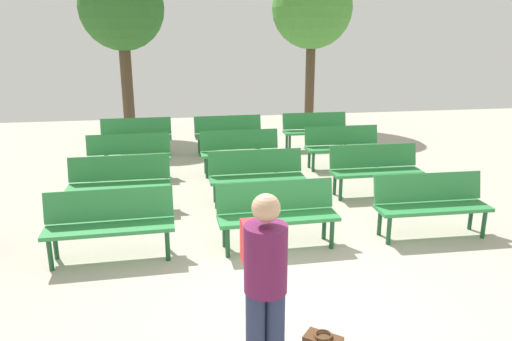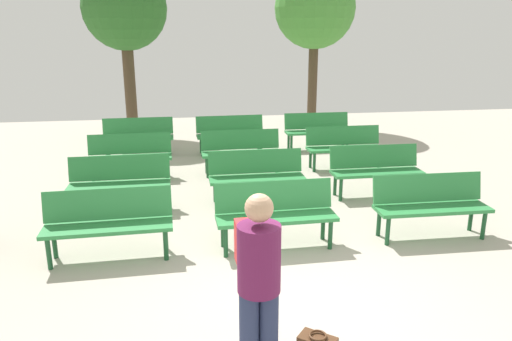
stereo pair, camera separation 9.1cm
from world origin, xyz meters
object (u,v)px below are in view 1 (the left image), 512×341
(bench_r0_c2, at_px, (431,201))
(bench_r1_c2, at_px, (375,167))
(bench_r3_c1, at_px, (229,132))
(tree_0, at_px, (122,9))
(bench_r1_c1, at_px, (256,173))
(bench_r1_c0, at_px, (120,180))
(bench_r2_c2, at_px, (343,144))
(bench_r3_c0, at_px, (136,135))
(bench_r2_c1, at_px, (240,149))
(bench_r3_c2, at_px, (315,128))
(tree_1, at_px, (312,9))
(bench_r2_c0, at_px, (129,154))
(visitor_with_backpack, at_px, (265,278))
(bench_r0_c0, at_px, (110,220))
(bench_r0_c1, at_px, (277,210))

(bench_r0_c2, xyz_separation_m, bench_r1_c2, (-0.05, 1.82, 0.00))
(bench_r3_c1, height_order, tree_0, tree_0)
(bench_r1_c1, bearing_deg, bench_r1_c0, -178.98)
(bench_r2_c2, height_order, bench_r3_c0, same)
(bench_r2_c1, bearing_deg, bench_r3_c2, 40.54)
(bench_r0_c2, height_order, bench_r2_c1, same)
(bench_r1_c2, relative_size, tree_1, 0.35)
(bench_r1_c2, height_order, bench_r3_c1, same)
(bench_r2_c0, relative_size, tree_0, 0.36)
(bench_r2_c2, relative_size, tree_1, 0.35)
(bench_r2_c2, relative_size, bench_r3_c0, 1.00)
(bench_r3_c1, distance_m, visitor_with_backpack, 7.92)
(bench_r0_c0, xyz_separation_m, bench_r3_c0, (-0.01, 5.35, 0.00))
(bench_r0_c2, distance_m, bench_r1_c1, 2.83)
(bench_r0_c0, relative_size, tree_0, 0.36)
(bench_r0_c1, bearing_deg, bench_r0_c2, -1.11)
(bench_r3_c0, bearing_deg, bench_r0_c0, -90.52)
(bench_r0_c0, xyz_separation_m, visitor_with_backpack, (1.50, -2.57, 0.43))
(bench_r1_c2, distance_m, bench_r3_c1, 4.13)
(bench_r0_c0, xyz_separation_m, bench_r3_c2, (4.29, 5.38, 0.00))
(tree_1, bearing_deg, tree_0, -177.08)
(bench_r2_c0, bearing_deg, bench_r1_c1, -39.34)
(bench_r0_c1, relative_size, tree_1, 0.35)
(tree_0, height_order, tree_1, tree_1)
(bench_r2_c1, distance_m, tree_1, 6.19)
(bench_r0_c0, height_order, bench_r2_c0, same)
(visitor_with_backpack, bearing_deg, bench_r2_c0, -77.93)
(bench_r1_c0, bearing_deg, tree_1, 52.87)
(bench_r1_c1, distance_m, bench_r3_c1, 3.53)
(bench_r1_c2, bearing_deg, visitor_with_backpack, -122.25)
(bench_r0_c2, bearing_deg, bench_r1_c0, 159.44)
(bench_r0_c0, bearing_deg, bench_r0_c2, -1.63)
(tree_1, bearing_deg, bench_r3_c2, -102.66)
(bench_r1_c2, bearing_deg, tree_0, 127.79)
(bench_r0_c0, bearing_deg, visitor_with_backpack, -61.09)
(bench_r1_c0, relative_size, bench_r1_c2, 1.00)
(bench_r3_c1, relative_size, visitor_with_backpack, 0.98)
(bench_r3_c1, bearing_deg, bench_r3_c0, 177.33)
(bench_r1_c0, height_order, bench_r2_c2, same)
(bench_r1_c0, xyz_separation_m, bench_r3_c1, (2.18, 3.56, 0.00))
(bench_r0_c1, relative_size, tree_0, 0.35)
(bench_r1_c1, relative_size, bench_r2_c2, 1.00)
(bench_r2_c0, height_order, bench_r2_c1, same)
(bench_r1_c2, distance_m, bench_r3_c0, 5.60)
(bench_r0_c1, xyz_separation_m, bench_r2_c1, (-0.00, 3.55, 0.00))
(bench_r0_c0, relative_size, bench_r1_c1, 1.01)
(bench_r1_c0, relative_size, bench_r2_c0, 0.99)
(bench_r2_c2, height_order, visitor_with_backpack, visitor_with_backpack)
(bench_r0_c0, relative_size, visitor_with_backpack, 0.98)
(bench_r0_c1, bearing_deg, bench_r2_c2, 57.78)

